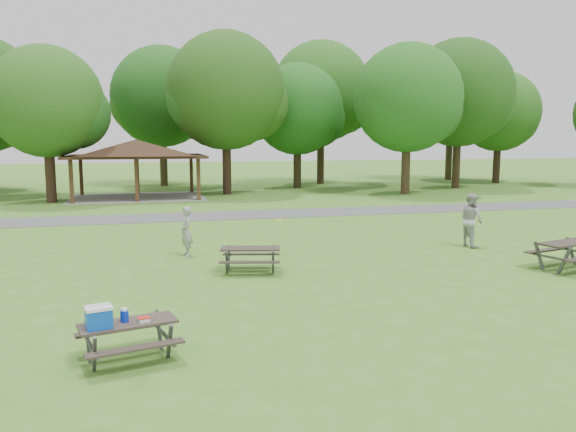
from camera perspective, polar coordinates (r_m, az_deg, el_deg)
The scene contains 18 objects.
ground at distance 14.58m, azimuth 0.08°, elevation -7.30°, with size 160.00×160.00×0.00m, color #3F7120.
asphalt_path at distance 28.11m, azimuth -7.03°, elevation 0.03°, with size 120.00×3.20×0.02m, color #4A4A4D.
pavilion at distance 37.64m, azimuth -15.18°, elevation 6.46°, with size 8.60×7.01×3.76m.
tree_row_d at distance 36.61m, azimuth -23.20°, elevation 10.31°, with size 6.93×6.60×9.27m.
tree_row_e at distance 39.17m, azimuth -6.20°, elevation 12.17°, with size 8.40×8.00×11.02m.
tree_row_f at distance 43.77m, azimuth 1.07°, elevation 10.53°, with size 7.35×7.00×9.55m.
tree_row_g at distance 39.84m, azimuth 12.16°, elevation 11.32°, with size 7.77×7.40×10.25m.
tree_row_h at distance 45.83m, azimuth 17.07°, elevation 11.55°, with size 8.61×8.20×11.37m.
tree_row_i at distance 51.96m, azimuth 20.71°, elevation 9.68°, with size 7.14×6.80×9.52m.
tree_deep_b at distance 46.79m, azimuth -12.58°, elevation 11.45°, with size 8.40×8.00×11.13m.
tree_deep_c at distance 48.07m, azimuth 3.49°, elevation 12.19°, with size 8.82×8.40×11.90m.
tree_deep_d at distance 54.74m, azimuth 16.29°, elevation 10.93°, with size 8.40×8.00×11.27m.
picnic_table_near at distance 10.17m, azimuth -16.80°, elevation -10.64°, with size 1.89×1.65×1.13m.
picnic_table_middle at distance 16.19m, azimuth -3.84°, elevation -3.81°, with size 1.96×1.71×0.73m.
picnic_table_far at distance 18.42m, azimuth 26.59°, elevation -2.96°, with size 2.27×1.99×0.84m.
frisbee_in_flight at distance 18.71m, azimuth -0.91°, elevation -0.41°, with size 0.31×0.31×0.02m.
frisbee_thrower at distance 18.55m, azimuth -10.31°, elevation -1.56°, with size 0.60×0.39×1.63m, color #979699.
frisbee_catcher at distance 20.91m, azimuth 18.13°, elevation -0.39°, with size 0.93×0.72×1.91m, color #AAAAAD.
Camera 1 is at (-3.50, -13.63, 3.82)m, focal length 35.00 mm.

